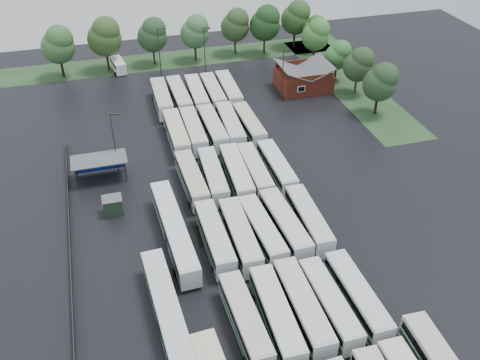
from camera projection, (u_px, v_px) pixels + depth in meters
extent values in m
plane|color=black|center=(251.00, 250.00, 68.58)|extent=(160.00, 160.00, 0.00)
cube|color=maroon|center=(303.00, 81.00, 106.67)|extent=(10.00, 8.00, 3.40)
cube|color=#4C4F51|center=(292.00, 70.00, 104.61)|extent=(5.07, 8.60, 2.19)
cube|color=#4C4F51|center=(316.00, 67.00, 105.74)|extent=(5.07, 8.60, 2.19)
cube|color=maroon|center=(312.00, 78.00, 102.26)|extent=(9.00, 0.20, 1.20)
cube|color=silver|center=(301.00, 89.00, 102.86)|extent=(1.60, 0.12, 1.20)
cylinder|color=#2D2D30|center=(76.00, 179.00, 78.62)|extent=(0.16, 0.16, 3.40)
cylinder|color=#2D2D30|center=(126.00, 171.00, 80.25)|extent=(0.16, 0.16, 3.40)
cylinder|color=#2D2D30|center=(76.00, 167.00, 81.13)|extent=(0.16, 0.16, 3.40)
cylinder|color=#2D2D30|center=(123.00, 160.00, 82.76)|extent=(0.16, 0.16, 3.40)
cube|color=#4C4F51|center=(99.00, 159.00, 79.65)|extent=(8.20, 4.20, 0.15)
cube|color=navy|center=(100.00, 163.00, 82.24)|extent=(7.60, 0.08, 2.60)
cube|color=#1B2F1E|center=(113.00, 206.00, 74.10)|extent=(2.50, 2.00, 2.50)
cube|color=#4C4F51|center=(112.00, 198.00, 73.35)|extent=(2.70, 2.20, 0.12)
cube|color=#244421|center=(175.00, 59.00, 119.96)|extent=(80.00, 10.00, 0.01)
cube|color=#244421|center=(348.00, 83.00, 109.91)|extent=(10.00, 50.00, 0.01)
cube|color=#2D2D30|center=(70.00, 238.00, 69.50)|extent=(0.10, 50.00, 1.20)
cube|color=silver|center=(245.00, 320.00, 56.91)|extent=(2.86, 12.18, 2.78)
cube|color=black|center=(245.00, 317.00, 56.59)|extent=(2.91, 11.70, 0.89)
cube|color=#1B5326|center=(245.00, 324.00, 57.26)|extent=(2.90, 11.94, 0.61)
cube|color=beige|center=(245.00, 311.00, 56.08)|extent=(2.75, 11.81, 0.12)
cylinder|color=black|center=(256.00, 358.00, 54.66)|extent=(2.57, 0.97, 0.97)
cylinder|color=black|center=(235.00, 302.00, 60.76)|extent=(2.57, 0.97, 0.97)
cube|color=silver|center=(276.00, 316.00, 57.31)|extent=(3.00, 12.73, 2.90)
cube|color=black|center=(277.00, 312.00, 56.98)|extent=(3.04, 12.23, 0.93)
cube|color=#0D4C1C|center=(276.00, 320.00, 57.68)|extent=(3.04, 12.48, 0.64)
cube|color=silver|center=(277.00, 306.00, 56.45)|extent=(2.88, 12.35, 0.13)
cylinder|color=black|center=(289.00, 355.00, 54.96)|extent=(2.69, 1.01, 1.01)
cylinder|color=black|center=(264.00, 298.00, 61.33)|extent=(2.69, 1.01, 1.01)
cube|color=silver|center=(303.00, 307.00, 58.24)|extent=(2.77, 12.78, 2.92)
cube|color=black|center=(303.00, 304.00, 57.91)|extent=(2.83, 12.27, 0.94)
cube|color=#104D1E|center=(302.00, 311.00, 58.61)|extent=(2.83, 12.52, 0.64)
cube|color=beige|center=(304.00, 298.00, 57.37)|extent=(2.66, 12.39, 0.13)
cylinder|color=black|center=(316.00, 346.00, 55.88)|extent=(2.71, 1.02, 1.02)
cylinder|color=black|center=(289.00, 290.00, 62.29)|extent=(2.71, 1.02, 1.02)
cube|color=silver|center=(329.00, 304.00, 58.78)|extent=(2.71, 12.17, 2.78)
cube|color=black|center=(330.00, 300.00, 58.46)|extent=(2.77, 11.69, 0.89)
cube|color=#134923|center=(329.00, 308.00, 59.13)|extent=(2.76, 11.93, 0.61)
cube|color=silver|center=(330.00, 295.00, 57.95)|extent=(2.61, 11.81, 0.12)
cylinder|color=black|center=(343.00, 340.00, 56.53)|extent=(2.58, 0.97, 0.97)
cylinder|color=black|center=(315.00, 288.00, 62.63)|extent=(2.58, 0.97, 0.97)
cube|color=silver|center=(357.00, 296.00, 59.64)|extent=(2.72, 12.36, 2.82)
cube|color=black|center=(357.00, 293.00, 59.32)|extent=(2.78, 11.86, 0.90)
cube|color=#155022|center=(356.00, 300.00, 60.00)|extent=(2.77, 12.11, 0.62)
cube|color=silver|center=(359.00, 287.00, 58.80)|extent=(2.62, 11.99, 0.12)
cylinder|color=black|center=(372.00, 332.00, 57.35)|extent=(2.62, 0.99, 0.99)
cylinder|color=black|center=(340.00, 280.00, 63.55)|extent=(2.62, 0.99, 0.99)
cube|color=silver|center=(215.00, 238.00, 67.65)|extent=(2.61, 12.47, 2.86)
cube|color=black|center=(215.00, 234.00, 67.32)|extent=(2.67, 11.98, 0.91)
cube|color=#144D25|center=(215.00, 242.00, 68.01)|extent=(2.66, 12.23, 0.63)
cube|color=beige|center=(214.00, 229.00, 66.80)|extent=(2.50, 12.10, 0.12)
cylinder|color=black|center=(223.00, 267.00, 65.34)|extent=(2.65, 1.00, 1.00)
cylinder|color=black|center=(208.00, 227.00, 71.61)|extent=(2.65, 1.00, 1.00)
cube|color=silver|center=(240.00, 236.00, 67.91)|extent=(2.84, 12.70, 2.90)
cube|color=black|center=(240.00, 232.00, 67.58)|extent=(2.90, 12.20, 0.93)
cube|color=#174F25|center=(240.00, 240.00, 68.28)|extent=(2.89, 12.45, 0.64)
cube|color=beige|center=(240.00, 227.00, 67.05)|extent=(2.73, 12.32, 0.13)
cylinder|color=black|center=(249.00, 266.00, 65.56)|extent=(2.69, 1.01, 1.01)
cylinder|color=black|center=(232.00, 225.00, 71.93)|extent=(2.69, 1.01, 1.01)
cube|color=silver|center=(262.00, 231.00, 68.81)|extent=(3.14, 12.34, 2.80)
cube|color=black|center=(262.00, 228.00, 68.49)|extent=(3.18, 11.85, 0.90)
cube|color=#184121|center=(262.00, 234.00, 69.17)|extent=(3.18, 12.09, 0.62)
cube|color=silver|center=(262.00, 222.00, 67.98)|extent=(3.03, 11.96, 0.12)
cylinder|color=black|center=(271.00, 259.00, 66.55)|extent=(2.60, 0.98, 0.98)
cylinder|color=black|center=(253.00, 221.00, 72.69)|extent=(2.60, 0.98, 0.98)
cube|color=silver|center=(285.00, 225.00, 69.70)|extent=(3.15, 12.80, 2.91)
cube|color=black|center=(285.00, 221.00, 69.37)|extent=(3.19, 12.30, 0.93)
cube|color=#144C1E|center=(285.00, 228.00, 70.07)|extent=(3.19, 12.55, 0.64)
cube|color=beige|center=(285.00, 216.00, 68.84)|extent=(3.03, 12.42, 0.13)
cylinder|color=black|center=(295.00, 254.00, 67.35)|extent=(2.70, 1.02, 1.02)
cylinder|color=black|center=(274.00, 215.00, 73.74)|extent=(2.70, 1.02, 1.02)
cube|color=silver|center=(309.00, 220.00, 70.61)|extent=(2.93, 12.39, 2.82)
cube|color=black|center=(309.00, 217.00, 70.28)|extent=(2.97, 11.90, 0.90)
cube|color=#154E26|center=(308.00, 224.00, 70.97)|extent=(2.97, 12.15, 0.62)
cube|color=silver|center=(309.00, 211.00, 69.77)|extent=(2.81, 12.02, 0.12)
cylinder|color=black|center=(319.00, 247.00, 68.32)|extent=(2.62, 0.99, 0.99)
cylinder|color=black|center=(297.00, 210.00, 74.52)|extent=(2.62, 0.99, 0.99)
cube|color=silver|center=(192.00, 180.00, 78.19)|extent=(2.84, 12.35, 2.82)
cube|color=black|center=(192.00, 177.00, 77.87)|extent=(2.89, 11.86, 0.90)
cube|color=#174925|center=(192.00, 183.00, 78.55)|extent=(2.88, 12.11, 0.62)
cube|color=#BEB59E|center=(191.00, 171.00, 77.35)|extent=(2.73, 11.98, 0.12)
cylinder|color=black|center=(198.00, 203.00, 75.91)|extent=(2.61, 0.98, 0.98)
cylinder|color=black|center=(187.00, 173.00, 82.09)|extent=(2.61, 0.98, 0.98)
cube|color=silver|center=(213.00, 176.00, 78.90)|extent=(3.17, 12.41, 2.82)
cube|color=black|center=(213.00, 173.00, 78.57)|extent=(3.20, 11.92, 0.90)
cube|color=#1E4D2A|center=(213.00, 180.00, 79.25)|extent=(3.20, 12.16, 0.62)
cube|color=silver|center=(213.00, 168.00, 78.06)|extent=(3.04, 12.03, 0.12)
cylinder|color=black|center=(220.00, 199.00, 76.62)|extent=(2.61, 0.98, 0.98)
cylinder|color=black|center=(207.00, 170.00, 82.80)|extent=(2.61, 0.98, 0.98)
cube|color=silver|center=(236.00, 174.00, 79.32)|extent=(3.29, 12.86, 2.92)
cube|color=black|center=(236.00, 171.00, 78.98)|extent=(3.33, 12.36, 0.93)
cube|color=#0C4318|center=(236.00, 177.00, 79.69)|extent=(3.33, 12.61, 0.64)
cube|color=silver|center=(236.00, 165.00, 78.45)|extent=(3.17, 12.48, 0.13)
cylinder|color=black|center=(244.00, 198.00, 76.95)|extent=(2.71, 1.02, 1.02)
cylinder|color=black|center=(229.00, 167.00, 83.36)|extent=(2.71, 1.02, 1.02)
cube|color=silver|center=(255.00, 171.00, 80.05)|extent=(2.85, 12.27, 2.80)
cube|color=black|center=(255.00, 168.00, 79.73)|extent=(2.90, 11.79, 0.90)
cube|color=#135122|center=(255.00, 174.00, 80.41)|extent=(2.89, 12.03, 0.62)
cube|color=beige|center=(255.00, 163.00, 79.22)|extent=(2.74, 11.90, 0.12)
cylinder|color=black|center=(262.00, 193.00, 77.79)|extent=(2.60, 0.98, 0.98)
cylinder|color=black|center=(247.00, 165.00, 83.93)|extent=(2.60, 0.98, 0.98)
cube|color=silver|center=(277.00, 168.00, 80.84)|extent=(2.58, 12.20, 2.79)
cube|color=black|center=(277.00, 164.00, 80.52)|extent=(2.64, 11.71, 0.89)
cube|color=#20512B|center=(277.00, 171.00, 81.19)|extent=(2.63, 11.95, 0.61)
cube|color=silver|center=(277.00, 159.00, 80.01)|extent=(2.47, 11.83, 0.12)
cylinder|color=black|center=(285.00, 190.00, 78.58)|extent=(2.59, 0.98, 0.98)
cylinder|color=black|center=(268.00, 162.00, 84.71)|extent=(2.59, 0.98, 0.98)
cube|color=silver|center=(176.00, 134.00, 88.93)|extent=(2.79, 12.81, 2.93)
cube|color=black|center=(176.00, 131.00, 88.59)|extent=(2.85, 12.30, 0.94)
cube|color=#10451F|center=(177.00, 137.00, 89.30)|extent=(2.84, 12.56, 0.64)
cube|color=beige|center=(176.00, 126.00, 88.06)|extent=(2.68, 12.43, 0.13)
cylinder|color=black|center=(182.00, 154.00, 86.56)|extent=(2.72, 1.02, 1.02)
cylinder|color=black|center=(173.00, 130.00, 92.99)|extent=(2.72, 1.02, 1.02)
cube|color=silver|center=(193.00, 131.00, 89.73)|extent=(2.86, 12.63, 2.88)
cube|color=black|center=(193.00, 128.00, 89.40)|extent=(2.92, 12.13, 0.92)
cube|color=#0F431B|center=(194.00, 134.00, 90.09)|extent=(2.91, 12.38, 0.63)
cube|color=beige|center=(193.00, 123.00, 88.87)|extent=(2.75, 12.25, 0.13)
cylinder|color=black|center=(199.00, 151.00, 87.39)|extent=(2.67, 1.01, 1.01)
cylinder|color=black|center=(189.00, 127.00, 93.72)|extent=(2.67, 1.01, 1.01)
cube|color=silver|center=(213.00, 128.00, 90.46)|extent=(2.65, 12.64, 2.90)
cube|color=black|center=(213.00, 125.00, 90.12)|extent=(2.71, 12.13, 0.93)
cube|color=#15491F|center=(213.00, 132.00, 90.82)|extent=(2.70, 12.38, 0.64)
cube|color=beige|center=(212.00, 121.00, 89.59)|extent=(2.54, 12.26, 0.13)
cylinder|color=black|center=(219.00, 148.00, 88.11)|extent=(2.68, 1.01, 1.01)
cylinder|color=black|center=(208.00, 125.00, 94.47)|extent=(2.68, 1.01, 1.01)
cube|color=silver|center=(230.00, 126.00, 91.11)|extent=(3.31, 12.91, 2.93)
cube|color=black|center=(230.00, 123.00, 90.77)|extent=(3.34, 12.40, 0.94)
cube|color=#0D4B1C|center=(230.00, 129.00, 91.48)|extent=(3.35, 12.66, 0.64)
cube|color=beige|center=(230.00, 118.00, 90.24)|extent=(3.18, 12.52, 0.13)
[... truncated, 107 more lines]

